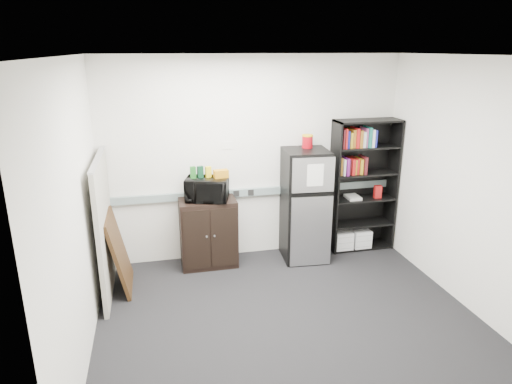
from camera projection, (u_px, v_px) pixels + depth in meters
floor at (289, 319)px, 4.86m from camera, size 4.00×4.00×0.00m
wall_back at (253, 159)px, 6.08m from camera, size 4.00×0.02×2.70m
wall_right at (471, 186)px, 4.88m from camera, size 0.02×3.50×2.70m
wall_left at (76, 215)px, 4.03m from camera, size 0.02×3.50×2.70m
ceiling at (296, 56)px, 4.05m from camera, size 4.00×3.50×0.02m
electrical_raceway at (254, 192)px, 6.19m from camera, size 3.92×0.05×0.10m
wall_note at (227, 145)px, 5.94m from camera, size 0.14×0.00×0.10m
bookshelf at (362, 183)px, 6.35m from camera, size 0.90×0.34×1.85m
cubicle_partition at (105, 227)px, 5.22m from camera, size 0.06×1.30×1.62m
cabinet at (208, 232)px, 5.98m from camera, size 0.73×0.48×0.91m
microwave at (207, 189)px, 5.78m from camera, size 0.61×0.49×0.29m
snack_box_a at (193, 172)px, 5.72m from camera, size 0.07×0.05×0.15m
snack_box_b at (200, 172)px, 5.73m from camera, size 0.08×0.07×0.15m
snack_box_c at (208, 172)px, 5.76m from camera, size 0.08×0.06×0.14m
snack_bag at (221, 174)px, 5.75m from camera, size 0.19×0.12×0.10m
refrigerator at (305, 205)px, 6.09m from camera, size 0.60×0.63×1.51m
coffee_can at (307, 140)px, 5.96m from camera, size 0.14×0.14×0.19m
framed_poster at (119, 251)px, 5.38m from camera, size 0.24×0.73×0.93m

